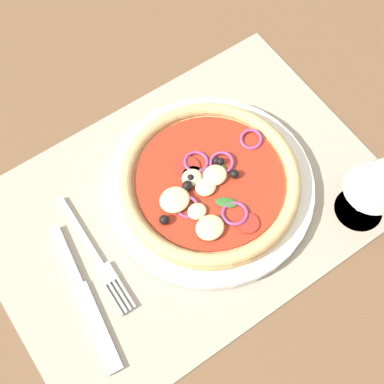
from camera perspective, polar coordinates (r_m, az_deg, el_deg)
The scene contains 7 objects.
ground_plane at distance 74.89cm, azimuth -0.75°, elevation -1.78°, with size 190.00×140.00×2.40cm, color brown.
placemat at distance 73.61cm, azimuth -0.76°, elevation -1.34°, with size 51.86×35.84×0.40cm, color #A39984.
plate at distance 73.89cm, azimuth 1.68°, elevation 0.67°, with size 27.90×27.90×1.36cm, color silver.
pizza at distance 72.25cm, azimuth 1.69°, elevation 1.21°, with size 23.92×23.92×2.65cm.
fork at distance 71.41cm, azimuth -9.76°, elevation -6.80°, with size 2.32×18.03×0.44cm.
knife at distance 70.17cm, azimuth -11.03°, elevation -10.59°, with size 4.37×20.04×0.62cm.
wine_glass at distance 67.86cm, azimuth 18.95°, elevation 1.81°, with size 7.20×7.20×14.90cm.
Camera 1 is at (16.47, 25.51, 67.25)cm, focal length 51.90 mm.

